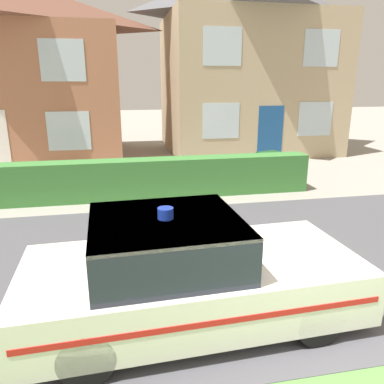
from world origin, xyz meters
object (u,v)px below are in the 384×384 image
Objects in this scene: police_car at (186,273)px; house_left at (14,71)px; house_right at (247,59)px; wheelie_bin at (271,170)px.

police_car is 12.97m from house_left.
house_right is 7.44× the size of wheelie_bin.
house_left is 1.06× the size of house_right.
house_left is at bearing 108.69° from police_car.
house_right reaches higher than house_left.
police_car is at bearing -69.10° from house_left.
wheelie_bin is (-1.38, -6.54, -3.39)m from house_right.
house_left is 7.91× the size of wheelie_bin.
wheelie_bin is (8.05, -6.10, -2.84)m from house_left.
house_right is at bearing 66.03° from police_car.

